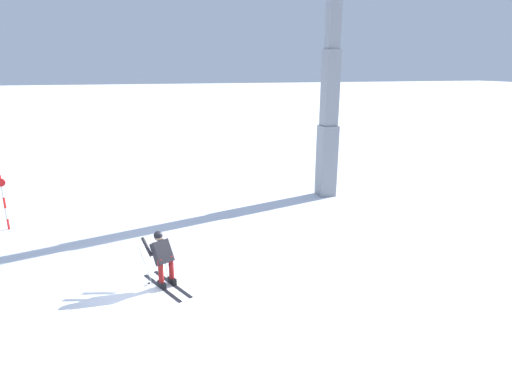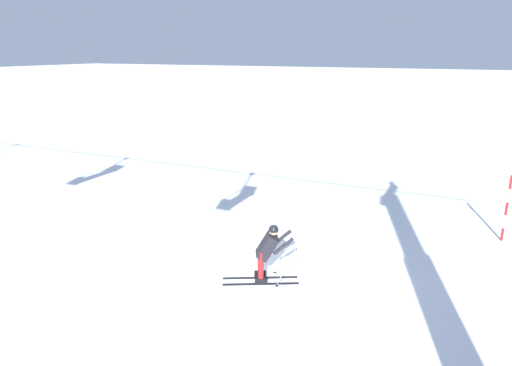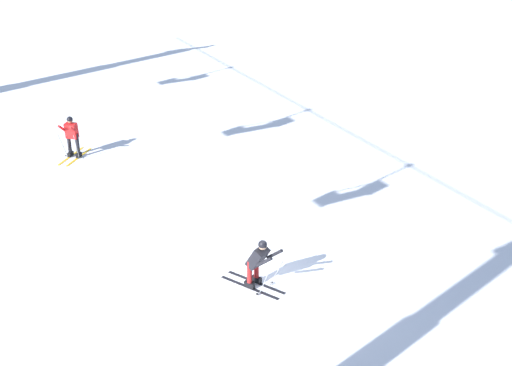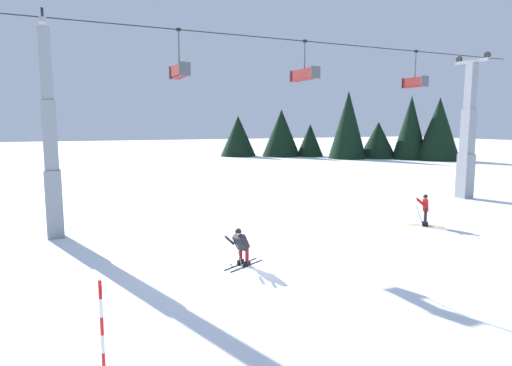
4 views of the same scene
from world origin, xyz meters
name	(u,v)px [view 3 (image 3 of 4)]	position (x,y,z in m)	size (l,w,h in m)	color
ground_plane	(263,283)	(0.00, 0.00, 0.00)	(260.00, 260.00, 0.00)	white
skier_carving_main	(258,260)	(-0.12, 0.20, 0.80)	(1.76, 1.23, 1.54)	black
skier_distant_uphill	(72,134)	(10.66, 2.23, 0.91)	(1.60, 1.54, 1.61)	yellow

